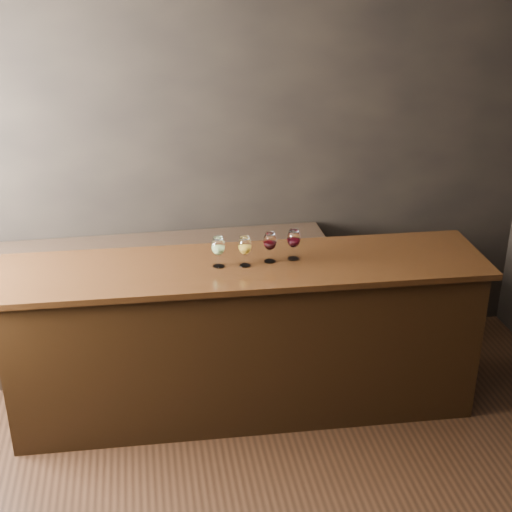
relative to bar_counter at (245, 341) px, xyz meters
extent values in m
cube|color=black|center=(-0.17, 0.90, 0.87)|extent=(5.00, 0.02, 2.80)
cube|color=black|center=(0.00, 0.00, 0.00)|extent=(3.04, 0.76, 1.06)
cube|color=black|center=(0.00, 0.00, 0.55)|extent=(3.14, 0.83, 0.04)
cube|color=black|center=(-0.69, 0.68, -0.03)|extent=(2.76, 0.40, 0.99)
cylinder|color=white|center=(-0.17, -0.01, 0.57)|extent=(0.07, 0.07, 0.00)
cylinder|color=white|center=(-0.17, -0.01, 0.61)|extent=(0.01, 0.01, 0.08)
ellipsoid|color=white|center=(-0.17, -0.01, 0.71)|extent=(0.09, 0.09, 0.12)
cylinder|color=white|center=(-0.17, -0.01, 0.76)|extent=(0.06, 0.06, 0.01)
ellipsoid|color=#A4B85F|center=(-0.17, -0.01, 0.69)|extent=(0.07, 0.07, 0.06)
cylinder|color=white|center=(0.00, -0.02, 0.57)|extent=(0.07, 0.07, 0.00)
cylinder|color=white|center=(0.00, -0.02, 0.61)|extent=(0.01, 0.01, 0.07)
ellipsoid|color=white|center=(0.00, -0.02, 0.71)|extent=(0.08, 0.08, 0.12)
cylinder|color=white|center=(0.00, -0.02, 0.76)|extent=(0.06, 0.06, 0.01)
ellipsoid|color=gold|center=(0.00, -0.02, 0.69)|extent=(0.07, 0.07, 0.05)
cylinder|color=white|center=(0.17, 0.01, 0.57)|extent=(0.07, 0.07, 0.00)
cylinder|color=white|center=(0.17, 0.01, 0.61)|extent=(0.01, 0.01, 0.08)
ellipsoid|color=white|center=(0.17, 0.01, 0.71)|extent=(0.09, 0.09, 0.12)
cylinder|color=white|center=(0.17, 0.01, 0.76)|extent=(0.06, 0.06, 0.01)
ellipsoid|color=black|center=(0.17, 0.01, 0.69)|extent=(0.07, 0.07, 0.06)
cylinder|color=white|center=(0.32, 0.03, 0.57)|extent=(0.07, 0.07, 0.00)
cylinder|color=white|center=(0.32, 0.03, 0.61)|extent=(0.01, 0.01, 0.08)
ellipsoid|color=white|center=(0.32, 0.03, 0.71)|extent=(0.09, 0.09, 0.12)
cylinder|color=white|center=(0.32, 0.03, 0.77)|extent=(0.06, 0.06, 0.01)
ellipsoid|color=black|center=(0.32, 0.03, 0.69)|extent=(0.07, 0.07, 0.06)
camera|label=1|loc=(-0.61, -4.04, 2.48)|focal=50.00mm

